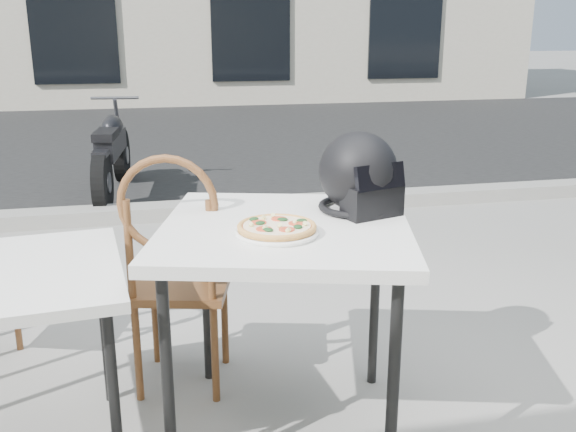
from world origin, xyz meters
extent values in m
plane|color=gray|center=(0.00, 0.00, 0.00)|extent=(80.00, 80.00, 0.00)
cube|color=black|center=(0.00, 7.00, 0.00)|extent=(30.00, 8.00, 0.00)
cube|color=gray|center=(0.00, 3.00, 0.06)|extent=(30.00, 0.25, 0.12)
cube|color=black|center=(-1.70, 10.98, 1.60)|extent=(1.60, 0.08, 2.20)
cube|color=black|center=(1.70, 10.98, 1.60)|extent=(1.60, 0.08, 2.20)
cube|color=black|center=(5.00, 10.98, 1.60)|extent=(1.60, 0.08, 2.20)
cube|color=silver|center=(0.03, -0.09, 0.83)|extent=(1.10, 1.10, 0.04)
cylinder|color=black|center=(-0.42, -0.35, 0.40)|extent=(0.05, 0.05, 0.80)
cylinder|color=black|center=(0.29, -0.54, 0.40)|extent=(0.05, 0.05, 0.80)
cylinder|color=black|center=(-0.23, 0.36, 0.40)|extent=(0.05, 0.05, 0.80)
cylinder|color=black|center=(0.49, 0.17, 0.40)|extent=(0.05, 0.05, 0.80)
cylinder|color=white|center=(-0.02, -0.20, 0.85)|extent=(0.31, 0.31, 0.01)
torus|color=white|center=(-0.02, -0.20, 0.86)|extent=(0.33, 0.33, 0.01)
cylinder|color=#D99C4F|center=(-0.02, -0.20, 0.87)|extent=(0.32, 0.32, 0.01)
torus|color=#D99C4F|center=(-0.02, -0.20, 0.88)|extent=(0.33, 0.33, 0.02)
cylinder|color=#AE2F13|center=(-0.02, -0.20, 0.88)|extent=(0.28, 0.28, 0.00)
cylinder|color=#FEEAC2|center=(-0.02, -0.20, 0.88)|extent=(0.28, 0.28, 0.00)
cylinder|color=#D84425|center=(0.05, -0.20, 0.89)|extent=(0.06, 0.06, 0.00)
cylinder|color=#D84425|center=(0.00, -0.14, 0.89)|extent=(0.06, 0.06, 0.00)
cylinder|color=#D84425|center=(-0.08, -0.17, 0.89)|extent=(0.06, 0.06, 0.00)
cylinder|color=#D84425|center=(-0.07, -0.24, 0.89)|extent=(0.06, 0.06, 0.00)
cylinder|color=#D84425|center=(0.00, -0.26, 0.89)|extent=(0.06, 0.06, 0.00)
ellipsoid|color=#153B19|center=(0.01, -0.15, 0.89)|extent=(0.04, 0.04, 0.01)
ellipsoid|color=#153B19|center=(-0.07, -0.18, 0.89)|extent=(0.05, 0.05, 0.01)
ellipsoid|color=#153B19|center=(0.04, -0.25, 0.89)|extent=(0.04, 0.04, 0.01)
ellipsoid|color=#153B19|center=(-0.06, -0.26, 0.89)|extent=(0.05, 0.05, 0.01)
ellipsoid|color=#153B19|center=(0.07, -0.18, 0.89)|extent=(0.04, 0.03, 0.01)
ellipsoid|color=#153B19|center=(-0.09, -0.13, 0.89)|extent=(0.05, 0.05, 0.01)
cylinder|color=#EFEB92|center=(-0.02, -0.23, 0.89)|extent=(0.02, 0.02, 0.02)
cylinder|color=#EFEB92|center=(-0.05, -0.13, 0.89)|extent=(0.03, 0.02, 0.02)
cylinder|color=#EFEB92|center=(0.04, -0.20, 0.89)|extent=(0.02, 0.02, 0.02)
cylinder|color=#EFEB92|center=(-0.02, -0.11, 0.89)|extent=(0.02, 0.02, 0.02)
cylinder|color=#EFEB92|center=(0.00, -0.29, 0.89)|extent=(0.03, 0.02, 0.02)
cylinder|color=#EFEB92|center=(-0.11, -0.20, 0.89)|extent=(0.02, 0.02, 0.02)
cylinder|color=#EFEB92|center=(0.07, -0.23, 0.89)|extent=(0.02, 0.02, 0.02)
cylinder|color=#EFEB92|center=(-0.07, -0.24, 0.89)|extent=(0.03, 0.02, 0.02)
ellipsoid|color=black|center=(0.35, 0.04, 1.00)|extent=(0.38, 0.39, 0.31)
cube|color=black|center=(0.37, -0.05, 0.91)|extent=(0.24, 0.17, 0.12)
torus|color=black|center=(0.35, 0.04, 0.87)|extent=(0.38, 0.38, 0.03)
cube|color=black|center=(0.39, -0.09, 1.01)|extent=(0.21, 0.10, 0.10)
cube|color=brown|center=(-0.33, 0.37, 0.46)|extent=(0.50, 0.50, 0.04)
cylinder|color=brown|center=(-0.13, 0.49, 0.23)|extent=(0.04, 0.04, 0.45)
cylinder|color=brown|center=(-0.45, 0.57, 0.23)|extent=(0.04, 0.04, 0.45)
cylinder|color=brown|center=(-0.21, 0.17, 0.23)|extent=(0.04, 0.04, 0.45)
cylinder|color=brown|center=(-0.53, 0.25, 0.23)|extent=(0.04, 0.04, 0.45)
cylinder|color=brown|center=(-0.22, 0.16, 0.68)|extent=(0.04, 0.04, 0.43)
cylinder|color=brown|center=(-0.53, 0.24, 0.68)|extent=(0.04, 0.04, 0.43)
torus|color=brown|center=(-0.38, 0.20, 0.87)|extent=(0.40, 0.13, 0.40)
cube|color=silver|center=(-0.95, -0.08, 0.73)|extent=(0.86, 0.86, 0.04)
cylinder|color=black|center=(-0.59, -0.37, 0.35)|extent=(0.04, 0.04, 0.71)
cylinder|color=black|center=(-0.66, 0.27, 0.35)|extent=(0.04, 0.04, 0.71)
cylinder|color=brown|center=(-1.12, 0.83, 0.22)|extent=(0.04, 0.04, 0.43)
cylinder|color=black|center=(-0.72, 4.52, 0.27)|extent=(0.16, 0.54, 0.53)
cylinder|color=slate|center=(-0.72, 4.52, 0.27)|extent=(0.14, 0.19, 0.18)
cylinder|color=black|center=(-0.84, 3.28, 0.27)|extent=(0.16, 0.54, 0.53)
cylinder|color=slate|center=(-0.84, 3.28, 0.27)|extent=(0.14, 0.19, 0.18)
cube|color=black|center=(-0.78, 3.90, 0.49)|extent=(0.25, 0.95, 0.20)
ellipsoid|color=black|center=(-0.76, 4.03, 0.64)|extent=(0.24, 0.39, 0.20)
cube|color=black|center=(-0.80, 3.63, 0.62)|extent=(0.22, 0.46, 0.07)
cylinder|color=slate|center=(-0.72, 4.45, 0.55)|extent=(0.07, 0.29, 0.63)
cylinder|color=slate|center=(-0.73, 4.34, 0.87)|extent=(0.46, 0.07, 0.03)
cube|color=black|center=(-0.84, 3.30, 0.52)|extent=(0.14, 0.21, 0.04)
camera|label=1|loc=(-0.43, -2.26, 1.53)|focal=40.00mm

